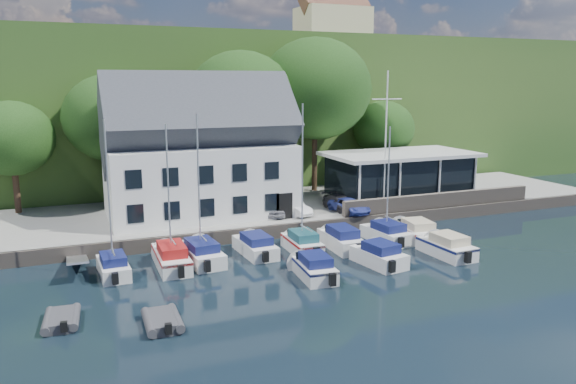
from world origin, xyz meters
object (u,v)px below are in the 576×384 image
Objects in this scene: car_blue at (349,205)px; boat_r2_3 at (379,253)px; boat_r2_4 at (446,245)px; dinghy_1 at (162,319)px; flagpole at (386,141)px; boat_r1_6 at (388,179)px; boat_r2_2 at (314,265)px; car_dgrey at (340,203)px; club_pavilion at (400,175)px; harbor_building at (200,159)px; car_silver at (275,208)px; dinghy_0 at (61,318)px; boat_r1_2 at (199,193)px; boat_r1_4 at (302,186)px; boat_r1_7 at (416,229)px; boat_r1_1 at (169,193)px; boat_r1_5 at (341,237)px; boat_r1_3 at (255,244)px; car_white at (294,207)px.

car_blue reaches higher than boat_r2_3.
dinghy_1 is at bearing -171.07° from boat_r2_4.
boat_r1_6 is (-3.07, -5.43, -2.04)m from flagpole.
boat_r2_2 is 1.04× the size of boat_r2_3.
club_pavilion is at bearing 16.14° from car_dgrey.
harbor_building is 4.88× the size of dinghy_1.
boat_r1_6 reaches higher than boat_r2_3.
boat_r2_3 is 14.68m from dinghy_1.
car_silver reaches higher than car_blue.
dinghy_1 is at bearing -19.52° from dinghy_0.
boat_r1_2 is 0.99× the size of boat_r1_4.
boat_r1_2 is 11.87m from boat_r2_3.
boat_r2_3 is at bearing -115.65° from car_blue.
boat_r1_2 reaches higher than car_dgrey.
flagpole is at bearing 8.73° from car_silver.
boat_r1_2 is at bearing 67.43° from dinghy_1.
boat_r1_7 is at bearing 28.97° from boat_r2_2.
boat_r1_1 is 1.49× the size of boat_r1_5.
boat_r1_5 is at bearing -140.39° from flagpole.
boat_r1_3 reaches higher than dinghy_0.
car_dgrey is 0.75× the size of boat_r2_3.
car_dgrey is at bearing 35.43° from dinghy_0.
club_pavilion is 11.67m from car_white.
boat_r1_1 reaches higher than boat_r1_5.
harbor_building reaches higher than boat_r1_3.
boat_r1_5 is 1.18× the size of boat_r2_3.
boat_r1_6 is 4.49m from boat_r1_7.
boat_r2_2 reaches higher than dinghy_1.
harbor_building reaches higher than car_silver.
flagpole is at bearing -18.04° from car_dgrey.
car_blue is (11.08, -4.03, -3.75)m from harbor_building.
boat_r2_4 is (1.88, -4.37, -3.78)m from boat_r1_6.
club_pavilion is 23.75m from boat_r1_1.
boat_r2_2 is (-14.66, -13.58, -2.33)m from club_pavilion.
boat_r1_2 is (-20.13, -8.27, 1.45)m from club_pavilion.
car_dgrey is at bearing 90.86° from car_blue.
boat_r1_6 is at bearing 36.17° from boat_r2_2.
boat_r1_6 reaches higher than car_silver.
dinghy_1 is at bearing -102.11° from boat_r1_1.
boat_r1_6 reaches higher than boat_r1_7.
car_silver is 10.47m from flagpole.
boat_r1_4 is 14.18m from dinghy_1.
car_white is 10.96m from boat_r1_2.
boat_r1_3 is 1.12× the size of boat_r2_2.
car_blue is at bearing -152.97° from club_pavilion.
boat_r1_6 reaches higher than boat_r1_2.
car_dgrey is at bearing 19.78° from boat_r1_2.
flagpole is at bearing -20.97° from car_white.
car_blue is (0.20, -1.25, 0.02)m from car_dgrey.
car_blue is at bearing -176.14° from flagpole.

